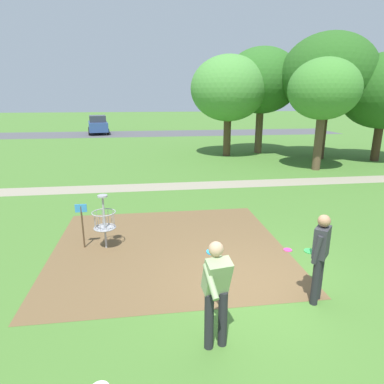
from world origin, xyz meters
TOP-DOWN VIEW (x-y plane):
  - ground_plane at (0.00, 0.00)m, footprint 160.00×160.00m
  - dirt_tee_pad at (-1.58, 2.15)m, footprint 5.75×5.38m
  - disc_golf_basket at (-3.22, 2.34)m, footprint 0.98×0.58m
  - player_foreground_watching at (-1.13, -1.41)m, footprint 0.42×1.16m
  - player_throwing at (0.96, -0.53)m, footprint 0.45×0.46m
  - frisbee_by_tee at (1.33, 1.56)m, footprint 0.21×0.21m
  - tree_near_left at (5.42, 15.99)m, footprint 4.84×4.84m
  - tree_near_right at (6.68, 10.41)m, footprint 3.50×3.50m
  - tree_mid_left at (8.49, 13.42)m, footprint 5.41×5.41m
  - tree_mid_right at (3.07, 15.26)m, footprint 4.66×4.66m
  - parking_lot_strip at (0.00, 29.30)m, footprint 36.00×6.00m
  - parked_car_leftmost at (-6.88, 29.86)m, footprint 2.48×4.44m
  - gravel_path at (0.00, 8.07)m, footprint 40.00×1.23m

SIDE VIEW (x-z plane):
  - ground_plane at x=0.00m, z-range 0.00..0.00m
  - gravel_path at x=0.00m, z-range 0.00..0.00m
  - parking_lot_strip at x=0.00m, z-range 0.00..0.01m
  - dirt_tee_pad at x=-1.58m, z-range 0.00..0.01m
  - frisbee_by_tee at x=1.33m, z-range 0.00..0.02m
  - disc_golf_basket at x=-3.22m, z-range 0.06..1.45m
  - parked_car_leftmost at x=-6.88m, z-range 0.00..1.84m
  - player_throwing at x=0.96m, z-range 0.11..1.82m
  - player_foreground_watching at x=-1.13m, z-range 0.13..1.84m
  - tree_near_right at x=6.68m, z-range 1.24..6.77m
  - tree_mid_right at x=3.07m, z-range 1.07..7.21m
  - tree_near_left at x=5.42m, z-range 1.28..7.99m
  - tree_mid_left at x=8.49m, z-range 1.29..8.50m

